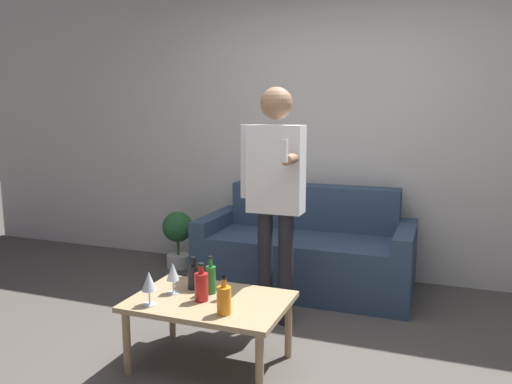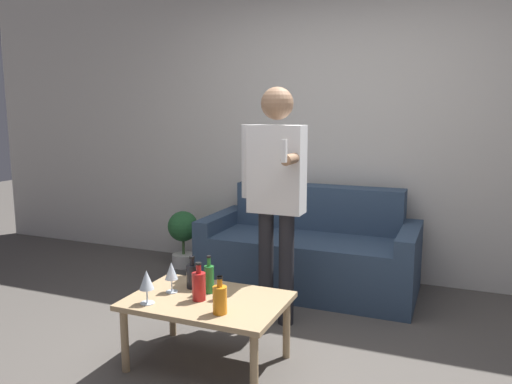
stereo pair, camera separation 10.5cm
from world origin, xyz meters
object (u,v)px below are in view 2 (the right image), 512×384
Objects in this scene: person_standing_front at (276,185)px; bottle_orange at (192,275)px; couch at (310,252)px; coffee_table at (207,306)px.

bottle_orange is at bearing -118.59° from person_standing_front.
coffee_table is (-0.18, -1.48, 0.06)m from couch.
person_standing_front is at bearing 61.41° from bottle_orange.
person_standing_front reaches higher than coffee_table.
person_standing_front is (0.32, 0.59, 0.49)m from bottle_orange.
couch reaches higher than bottle_orange.
coffee_table is at bearing -36.57° from bottle_orange.
couch is 1.49m from coffee_table.
coffee_table is 0.55× the size of person_standing_front.
bottle_orange reaches higher than coffee_table.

